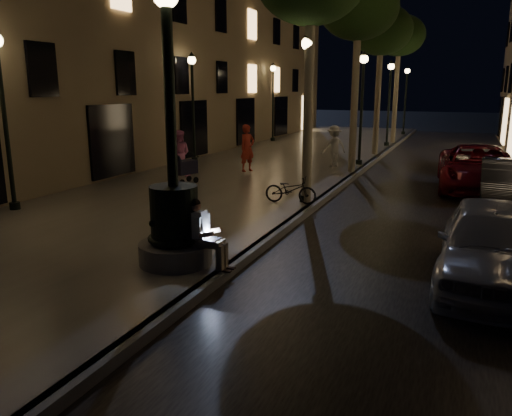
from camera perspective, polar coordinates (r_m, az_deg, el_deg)
The scene contains 25 objects.
ground at distance 21.43m, azimuth 11.90°, elevation 3.95°, with size 120.00×120.00×0.00m, color black.
cobble_lane at distance 21.08m, azimuth 19.93°, elevation 3.30°, with size 6.00×45.00×0.02m, color black.
promenade at distance 22.49m, azimuth 1.84°, elevation 4.93°, with size 8.00×45.00×0.20m, color slate.
curb_strip at distance 21.41m, azimuth 11.92°, elevation 4.21°, with size 0.25×45.00×0.20m, color #59595B.
building_left at distance 28.90m, azimuth -11.78°, elevation 21.30°, with size 8.00×36.00×15.00m, color #766649.
fountain_lamppost at distance 9.48m, azimuth -9.33°, elevation -0.38°, with size 1.40×1.40×5.21m.
seated_man_laptop at distance 9.26m, azimuth -6.04°, elevation -2.66°, with size 0.92×0.31×1.30m.
tree_second at distance 20.41m, azimuth 11.65°, elevation 21.37°, with size 3.00×3.00×7.40m.
tree_third at distance 26.26m, azimuth 14.14°, elevation 19.00°, with size 3.00×3.00×7.20m.
tree_far at distance 32.18m, azimuth 16.07°, elevation 18.33°, with size 3.00×3.00×7.50m.
lamp_curb_a at distance 14.41m, azimuth 5.82°, elevation 12.57°, with size 0.36×0.36×4.81m.
lamp_curb_b at distance 22.19m, azimuth 12.05°, elevation 12.66°, with size 0.36×0.36×4.81m.
lamp_curb_c at distance 30.08m, azimuth 15.03°, elevation 12.66°, with size 0.36×0.36×4.81m.
lamp_curb_d at distance 38.01m, azimuth 16.77°, elevation 12.64°, with size 0.36×0.36×4.81m.
lamp_left_a at distance 14.96m, azimuth -27.01°, elevation 11.23°, with size 0.36×0.36×4.81m.
lamp_left_b at distance 22.79m, azimuth -7.24°, elevation 12.86°, with size 0.36×0.36×4.81m.
lamp_left_c at distance 31.86m, azimuth 1.96°, elevation 13.12°, with size 0.36×0.36×4.81m.
stroller at distance 17.64m, azimuth -8.12°, elevation 4.62°, with size 0.71×1.12×1.14m.
car_front at distance 9.83m, azimuth 25.39°, elevation -3.77°, with size 1.79×4.46×1.52m, color #ACADB4.
car_second at distance 15.70m, azimuth 27.03°, elevation 2.08°, with size 1.58×4.53×1.49m, color black.
car_third at distance 18.98m, azimuth 24.04°, elevation 4.18°, with size 2.53×5.48×1.52m, color maroon.
pedestrian_red at distance 20.04m, azimuth -1.00°, elevation 6.86°, with size 0.68×0.45×1.87m, color red.
pedestrian_pink at distance 19.16m, azimuth -8.76°, elevation 6.21°, with size 0.84×0.66×1.74m, color pink.
pedestrian_white at distance 21.54m, azimuth 8.89°, elevation 7.00°, with size 1.12×0.64×1.74m, color silver.
bicycle at distance 14.48m, azimuth 3.98°, elevation 2.11°, with size 0.53×1.52×0.80m, color black.
Camera 1 is at (3.92, -5.78, 3.46)m, focal length 35.00 mm.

